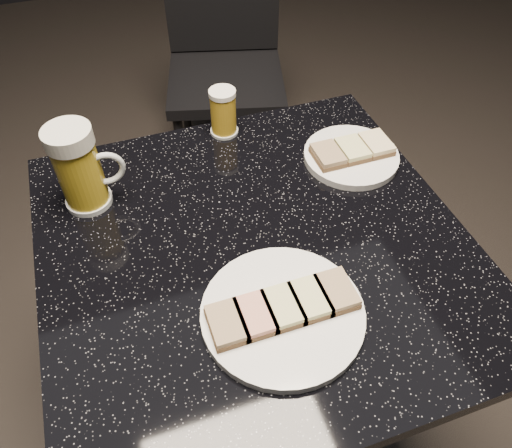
# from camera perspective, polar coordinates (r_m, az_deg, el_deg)

# --- Properties ---
(floor) EXTENTS (6.00, 6.00, 0.00)m
(floor) POSITION_cam_1_polar(r_m,az_deg,el_deg) (1.48, 0.00, -21.40)
(floor) COLOR black
(floor) RESTS_ON ground
(plate_large) EXTENTS (0.24, 0.24, 0.01)m
(plate_large) POSITION_cam_1_polar(r_m,az_deg,el_deg) (0.74, 3.05, -10.17)
(plate_large) COLOR white
(plate_large) RESTS_ON table
(plate_small) EXTENTS (0.18, 0.18, 0.01)m
(plate_small) POSITION_cam_1_polar(r_m,az_deg,el_deg) (1.00, 10.81, 7.61)
(plate_small) COLOR white
(plate_small) RESTS_ON table
(table) EXTENTS (0.70, 0.70, 0.75)m
(table) POSITION_cam_1_polar(r_m,az_deg,el_deg) (1.02, 0.00, -11.11)
(table) COLOR black
(table) RESTS_ON floor
(beer_mug) EXTENTS (0.12, 0.08, 0.16)m
(beer_mug) POSITION_cam_1_polar(r_m,az_deg,el_deg) (0.89, -19.50, 6.06)
(beer_mug) COLOR silver
(beer_mug) RESTS_ON table
(beer_tumbler) EXTENTS (0.06, 0.06, 0.10)m
(beer_tumbler) POSITION_cam_1_polar(r_m,az_deg,el_deg) (1.02, -3.76, 12.63)
(beer_tumbler) COLOR silver
(beer_tumbler) RESTS_ON table
(chair) EXTENTS (0.48, 0.48, 0.86)m
(chair) POSITION_cam_1_polar(r_m,az_deg,el_deg) (1.82, -3.59, 18.38)
(chair) COLOR black
(chair) RESTS_ON floor
(canapes_on_plate_large) EXTENTS (0.22, 0.07, 0.02)m
(canapes_on_plate_large) POSITION_cam_1_polar(r_m,az_deg,el_deg) (0.73, 3.10, -9.48)
(canapes_on_plate_large) COLOR #4C3521
(canapes_on_plate_large) RESTS_ON plate_large
(canapes_on_plate_small) EXTENTS (0.15, 0.07, 0.02)m
(canapes_on_plate_small) POSITION_cam_1_polar(r_m,az_deg,el_deg) (0.99, 10.94, 8.34)
(canapes_on_plate_small) COLOR #4C3521
(canapes_on_plate_small) RESTS_ON plate_small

